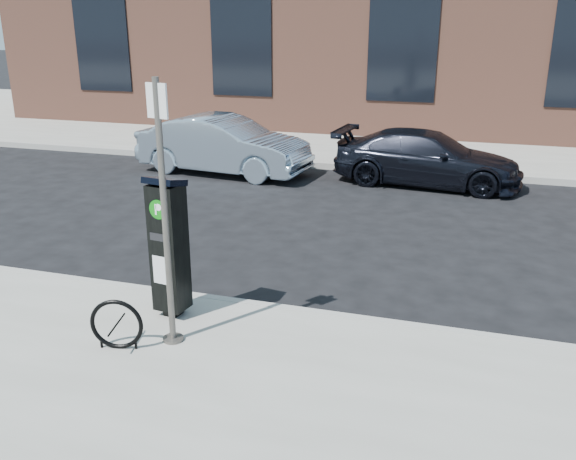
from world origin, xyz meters
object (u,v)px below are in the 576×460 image
at_px(sign_pole, 165,219).
at_px(car_dark, 427,158).
at_px(car_silver, 223,145).
at_px(bike_rack, 117,325).
at_px(parking_kiosk, 169,246).

distance_m(sign_pole, car_dark, 8.69).
distance_m(car_silver, car_dark, 4.80).
distance_m(sign_pole, bike_rack, 1.28).
xyz_separation_m(bike_rack, car_dark, (2.50, 8.73, 0.17)).
height_order(sign_pole, car_silver, sign_pole).
distance_m(parking_kiosk, sign_pole, 0.84).
relative_size(car_silver, car_dark, 1.01).
bearing_deg(car_silver, bike_rack, -158.26).
relative_size(parking_kiosk, car_silver, 0.41).
height_order(bike_rack, car_silver, car_silver).
height_order(sign_pole, car_dark, sign_pole).
height_order(parking_kiosk, car_silver, parking_kiosk).
bearing_deg(car_silver, car_dark, -79.23).
relative_size(parking_kiosk, bike_rack, 2.97).
relative_size(parking_kiosk, car_dark, 0.42).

